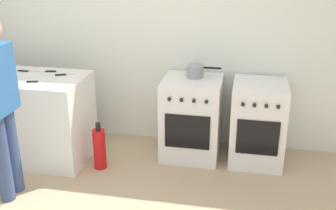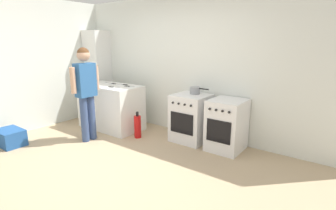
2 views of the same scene
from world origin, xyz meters
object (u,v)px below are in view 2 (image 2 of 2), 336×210
at_px(knife_utility, 114,87).
at_px(person, 86,86).
at_px(knife_carving, 121,84).
at_px(fire_extinguisher, 138,126).
at_px(knife_paring, 129,86).
at_px(knife_bread, 111,83).
at_px(pot, 195,90).
at_px(oven_right, 227,125).
at_px(recycling_crate_lower, 10,137).
at_px(oven_left, 191,118).
at_px(larder_cabinet, 98,74).

bearing_deg(knife_utility, person, -96.04).
xyz_separation_m(knife_carving, fire_extinguisher, (0.70, -0.29, -0.69)).
distance_m(knife_paring, knife_bread, 0.58).
xyz_separation_m(pot, knife_bread, (-1.88, -0.31, -0.01)).
height_order(oven_right, recycling_crate_lower, oven_right).
xyz_separation_m(oven_left, knife_paring, (-1.29, -0.25, 0.48)).
relative_size(oven_right, pot, 2.35).
distance_m(knife_carving, recycling_crate_lower, 2.20).
relative_size(knife_paring, fire_extinguisher, 0.41).
bearing_deg(pot, oven_left, -98.95).
xyz_separation_m(pot, larder_cabinet, (-2.67, 0.01, 0.09)).
relative_size(oven_left, knife_bread, 2.42).
xyz_separation_m(pot, fire_extinguisher, (-0.89, -0.57, -0.70)).
bearing_deg(knife_paring, knife_utility, -119.66).
xyz_separation_m(oven_left, person, (-1.50, -1.10, 0.57)).
xyz_separation_m(oven_left, knife_utility, (-1.44, -0.51, 0.48)).
distance_m(knife_carving, fire_extinguisher, 1.02).
bearing_deg(knife_utility, oven_right, 13.57).
bearing_deg(pot, recycling_crate_lower, -138.08).
height_order(knife_paring, knife_carving, same).
relative_size(knife_paring, person, 0.12).
bearing_deg(larder_cabinet, person, -46.20).
relative_size(knife_bread, larder_cabinet, 0.18).
bearing_deg(oven_left, knife_paring, -168.83).
distance_m(oven_left, recycling_crate_lower, 3.19).
relative_size(fire_extinguisher, larder_cabinet, 0.25).
height_order(person, recycling_crate_lower, person).
distance_m(oven_right, pot, 0.84).
relative_size(oven_left, knife_paring, 4.19).
bearing_deg(oven_right, oven_left, 180.00).
relative_size(oven_right, knife_paring, 4.19).
bearing_deg(fire_extinguisher, knife_utility, -176.41).
bearing_deg(fire_extinguisher, recycling_crate_lower, -133.81).
distance_m(knife_utility, knife_carving, 0.35).
distance_m(oven_left, person, 1.95).
bearing_deg(pot, knife_paring, -164.98).
relative_size(knife_paring, knife_bread, 0.58).
relative_size(oven_left, recycling_crate_lower, 1.63).
xyz_separation_m(oven_right, fire_extinguisher, (-1.56, -0.48, -0.21)).
relative_size(knife_utility, recycling_crate_lower, 0.48).
height_order(fire_extinguisher, recycling_crate_lower, fire_extinguisher).
distance_m(pot, larder_cabinet, 2.67).
bearing_deg(larder_cabinet, pot, -0.14).
bearing_deg(recycling_crate_lower, oven_right, 33.86).
bearing_deg(recycling_crate_lower, pot, 41.92).
relative_size(knife_utility, knife_carving, 0.75).
relative_size(oven_left, oven_right, 1.00).
bearing_deg(recycling_crate_lower, larder_cabinet, 96.51).
bearing_deg(person, oven_right, 26.65).
bearing_deg(knife_carving, knife_paring, -13.16).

